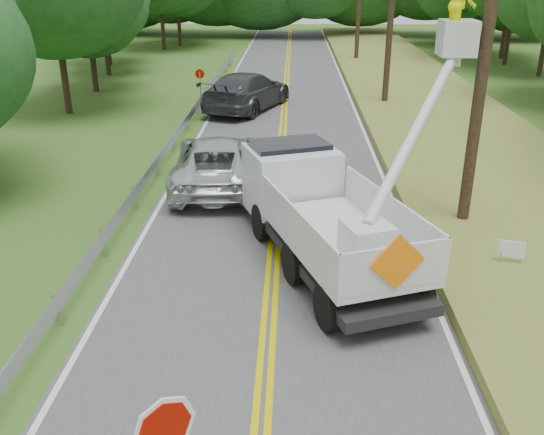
{
  "coord_description": "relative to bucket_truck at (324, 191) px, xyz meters",
  "views": [
    {
      "loc": [
        0.42,
        -5.77,
        6.5
      ],
      "look_at": [
        0.0,
        6.0,
        1.5
      ],
      "focal_mm": 39.19,
      "sensor_mm": 36.0,
      "label": 1
    }
  ],
  "objects": [
    {
      "name": "road",
      "position": [
        -1.18,
        6.34,
        -1.5
      ],
      "size": [
        7.2,
        96.0,
        0.03
      ],
      "color": "#444446",
      "rests_on": "ground"
    },
    {
      "name": "guardrail",
      "position": [
        -5.2,
        7.25,
        -0.95
      ],
      "size": [
        0.18,
        48.0,
        0.77
      ],
      "color": "#A4A5AD",
      "rests_on": "ground"
    },
    {
      "name": "utility_poles",
      "position": [
        3.82,
        9.35,
        3.76
      ],
      "size": [
        1.6,
        43.3,
        10.0
      ],
      "color": "black",
      "rests_on": "ground"
    },
    {
      "name": "tall_grass_verge",
      "position": [
        5.92,
        6.34,
        -1.36
      ],
      "size": [
        7.0,
        96.0,
        0.3
      ],
      "primitive_type": "cube",
      "color": "olive",
      "rests_on": "ground"
    },
    {
      "name": "bucket_truck",
      "position": [
        0.0,
        0.0,
        0.0
      ],
      "size": [
        5.64,
        6.94,
        6.52
      ],
      "color": "black",
      "rests_on": "road"
    },
    {
      "name": "suv_silver",
      "position": [
        -3.13,
        4.44,
        -0.69
      ],
      "size": [
        3.03,
        5.89,
        1.59
      ],
      "primitive_type": "imported",
      "rotation": [
        0.0,
        0.0,
        3.21
      ],
      "color": "silver",
      "rests_on": "road"
    },
    {
      "name": "suv_darkgrey",
      "position": [
        -2.99,
        15.36,
        -0.59
      ],
      "size": [
        4.52,
        6.66,
        1.79
      ],
      "primitive_type": "imported",
      "rotation": [
        0.0,
        0.0,
        2.78
      ],
      "color": "#3D3F44",
      "rests_on": "road"
    },
    {
      "name": "stop_sign_permanent",
      "position": [
        -5.1,
        14.27,
        -0.13
      ],
      "size": [
        0.45,
        0.06,
        2.13
      ],
      "color": "#A4A5AD",
      "rests_on": "ground"
    },
    {
      "name": "yard_sign",
      "position": [
        4.21,
        -1.24,
        -0.91
      ],
      "size": [
        0.56,
        0.17,
        0.82
      ],
      "color": "white",
      "rests_on": "ground"
    }
  ]
}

